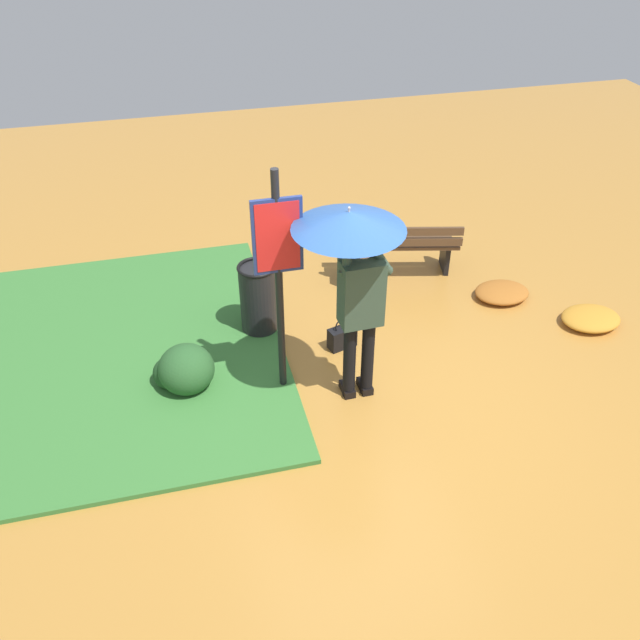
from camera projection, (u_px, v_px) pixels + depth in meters
name	position (u px, v px, depth m)	size (l,w,h in m)	color
ground_plane	(368.00, 405.00, 6.48)	(18.00, 18.00, 0.00)	#B27A33
grass_verge	(49.00, 364.00, 6.96)	(4.80, 4.00, 0.05)	#387533
person_with_umbrella	(354.00, 258.00, 5.70)	(0.96, 0.96, 2.04)	black
info_sign_post	(278.00, 262.00, 5.86)	(0.44, 0.07, 2.30)	black
handbag	(342.00, 337.00, 7.16)	(0.33, 0.22, 0.37)	black
park_bench	(399.00, 248.00, 8.16)	(1.42, 0.68, 0.75)	black
trash_bin	(258.00, 299.00, 7.23)	(0.42, 0.42, 0.83)	black
shrub_cluster	(183.00, 370.00, 6.55)	(0.60, 0.55, 0.49)	#285628
leaf_pile_near_person	(502.00, 292.00, 7.97)	(0.65, 0.52, 0.14)	#A86023
leaf_pile_by_bench	(591.00, 318.00, 7.54)	(0.67, 0.54, 0.15)	#C68428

